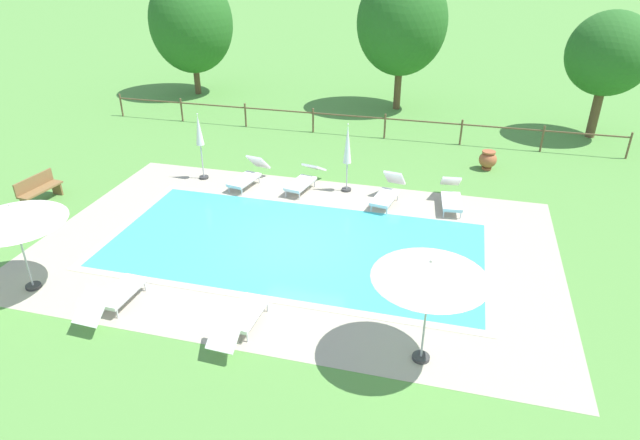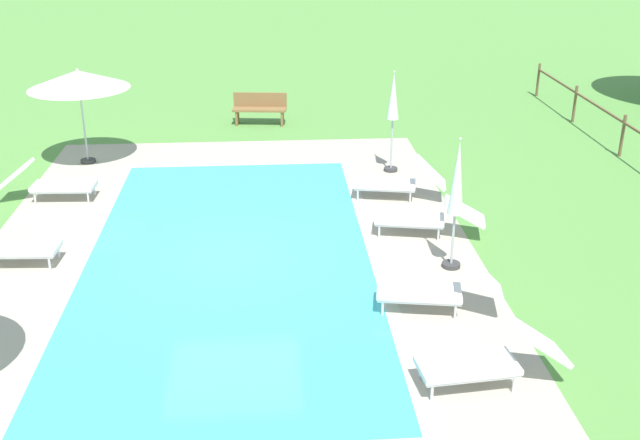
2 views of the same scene
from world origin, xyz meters
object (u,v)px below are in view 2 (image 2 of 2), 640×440
object	(u,v)px
sun_lounger_south_far	(425,217)
sun_lounger_south_mid	(50,183)
wooden_bench_lawn_side	(260,108)
patio_umbrella_open_by_bench	(78,80)
sun_lounger_north_near_steps	(489,359)
sun_lounger_north_far	(437,288)
patio_umbrella_closed_row_west	(393,104)
sun_lounger_north_end	(3,245)
sun_lounger_north_mid	(398,181)
patio_umbrella_closed_row_centre	(457,186)

from	to	relation	value
sun_lounger_south_far	sun_lounger_south_mid	bearing A→B (deg)	-107.42
sun_lounger_south_mid	wooden_bench_lawn_side	world-z (taller)	wooden_bench_lawn_side
patio_umbrella_open_by_bench	wooden_bench_lawn_side	distance (m)	5.43
sun_lounger_south_far	wooden_bench_lawn_side	bearing A→B (deg)	-158.46
sun_lounger_north_near_steps	wooden_bench_lawn_side	xyz separation A→B (m)	(-12.79, -3.01, 0.09)
sun_lounger_north_far	patio_umbrella_closed_row_west	size ratio (longest dim) A/B	0.85
sun_lounger_north_far	wooden_bench_lawn_side	distance (m)	11.16
sun_lounger_north_near_steps	sun_lounger_north_end	world-z (taller)	sun_lounger_north_near_steps
patio_umbrella_closed_row_west	sun_lounger_north_far	bearing A→B (deg)	-2.75
sun_lounger_north_mid	wooden_bench_lawn_side	bearing A→B (deg)	-153.96
sun_lounger_south_far	patio_umbrella_closed_row_west	bearing A→B (deg)	-178.87
sun_lounger_north_end	patio_umbrella_closed_row_west	bearing A→B (deg)	120.64
sun_lounger_north_mid	wooden_bench_lawn_side	distance (m)	6.68
sun_lounger_north_mid	wooden_bench_lawn_side	size ratio (longest dim) A/B	1.31
sun_lounger_north_mid	sun_lounger_south_mid	world-z (taller)	sun_lounger_north_mid
sun_lounger_north_mid	patio_umbrella_closed_row_centre	xyz separation A→B (m)	(3.35, 0.39, 1.13)
sun_lounger_north_end	patio_umbrella_closed_row_centre	bearing A→B (deg)	85.17
sun_lounger_north_mid	patio_umbrella_closed_row_west	distance (m)	2.13
sun_lounger_south_mid	sun_lounger_south_far	bearing A→B (deg)	72.58
patio_umbrella_closed_row_centre	sun_lounger_south_mid	bearing A→B (deg)	-116.02
sun_lounger_north_end	sun_lounger_south_mid	world-z (taller)	sun_lounger_south_mid
sun_lounger_north_near_steps	sun_lounger_north_end	size ratio (longest dim) A/B	1.01
sun_lounger_north_end	patio_umbrella_open_by_bench	xyz separation A→B (m)	(-5.57, 0.28, 1.65)
sun_lounger_south_mid	patio_umbrella_closed_row_west	xyz separation A→B (m)	(-1.32, 7.48, 1.23)
sun_lounger_north_near_steps	sun_lounger_north_far	size ratio (longest dim) A/B	1.02
sun_lounger_south_mid	sun_lounger_south_far	distance (m)	7.92
sun_lounger_south_mid	wooden_bench_lawn_side	xyz separation A→B (m)	(-5.57, 4.42, 0.09)
sun_lounger_north_mid	patio_umbrella_open_by_bench	world-z (taller)	patio_umbrella_open_by_bench
sun_lounger_south_mid	patio_umbrella_open_by_bench	world-z (taller)	patio_umbrella_open_by_bench
sun_lounger_south_mid	wooden_bench_lawn_side	size ratio (longest dim) A/B	1.31
sun_lounger_north_near_steps	sun_lounger_south_far	size ratio (longest dim) A/B	0.96
sun_lounger_north_near_steps	sun_lounger_north_far	xyz separation A→B (m)	(-1.97, -0.26, 0.01)
patio_umbrella_open_by_bench	patio_umbrella_closed_row_centre	world-z (taller)	patio_umbrella_closed_row_centre
sun_lounger_north_near_steps	sun_lounger_south_mid	xyz separation A→B (m)	(-7.22, -7.42, 0.00)
patio_umbrella_closed_row_west	sun_lounger_north_mid	bearing A→B (deg)	-4.23
sun_lounger_north_end	patio_umbrella_closed_row_west	size ratio (longest dim) A/B	0.86
sun_lounger_north_end	patio_umbrella_open_by_bench	world-z (taller)	patio_umbrella_open_by_bench
patio_umbrella_closed_row_west	patio_umbrella_closed_row_centre	xyz separation A→B (m)	(5.09, 0.26, -0.09)
sun_lounger_south_mid	sun_lounger_south_far	size ratio (longest dim) A/B	0.94
sun_lounger_south_mid	wooden_bench_lawn_side	bearing A→B (deg)	141.58
sun_lounger_south_mid	sun_lounger_north_mid	bearing A→B (deg)	86.65
sun_lounger_north_far	sun_lounger_south_mid	world-z (taller)	sun_lounger_north_far
sun_lounger_north_far	patio_umbrella_open_by_bench	size ratio (longest dim) A/B	0.85
sun_lounger_north_far	sun_lounger_south_mid	bearing A→B (deg)	-126.20
sun_lounger_north_mid	sun_lounger_south_far	xyz separation A→B (m)	(1.94, 0.20, -0.03)
sun_lounger_south_far	patio_umbrella_open_by_bench	world-z (taller)	patio_umbrella_open_by_bench
sun_lounger_north_near_steps	sun_lounger_north_mid	xyz separation A→B (m)	(-6.79, -0.07, 0.01)
sun_lounger_south_far	patio_umbrella_closed_row_centre	distance (m)	1.83
sun_lounger_south_far	patio_umbrella_open_by_bench	bearing A→B (deg)	-123.47
sun_lounger_north_end	sun_lounger_south_mid	distance (m)	3.12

